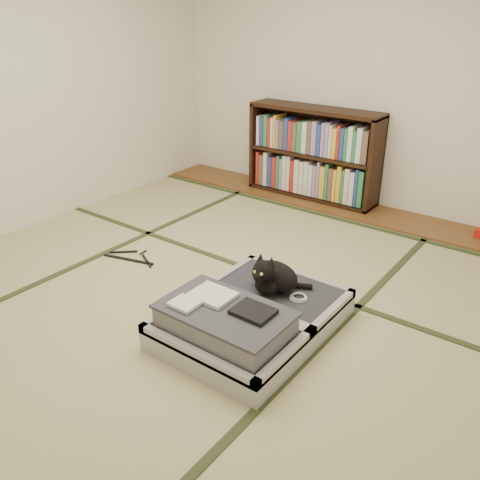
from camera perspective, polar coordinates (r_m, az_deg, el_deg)
The scene contains 9 objects.
floor at distance 3.67m, azimuth -3.91°, elevation -5.20°, with size 4.50×4.50×0.00m, color tan.
wood_strip at distance 5.19m, azimuth 10.53°, elevation 3.92°, with size 4.00×0.50×0.02m, color brown.
room_shell at distance 3.20m, azimuth -4.71°, elevation 18.09°, with size 4.50×4.50×4.50m.
tatami_borders at distance 4.01m, azimuth 0.66°, elevation -2.31°, with size 4.00×4.50×0.01m.
bookcase at distance 5.25m, azimuth 8.20°, elevation 9.40°, with size 1.37×0.31×0.92m.
suitcase at distance 3.10m, azimuth 0.92°, elevation -8.83°, with size 0.83×1.11×0.33m.
cat at distance 3.23m, azimuth 3.65°, elevation -4.13°, with size 0.37×0.37×0.30m.
cable_coil at distance 3.22m, azimuth 6.58°, elevation -6.40°, with size 0.12×0.12×0.03m.
hanger at distance 4.13m, azimuth -12.04°, elevation -1.96°, with size 0.46×0.27×0.01m.
Camera 1 is at (2.09, -2.39, 1.84)m, focal length 38.00 mm.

